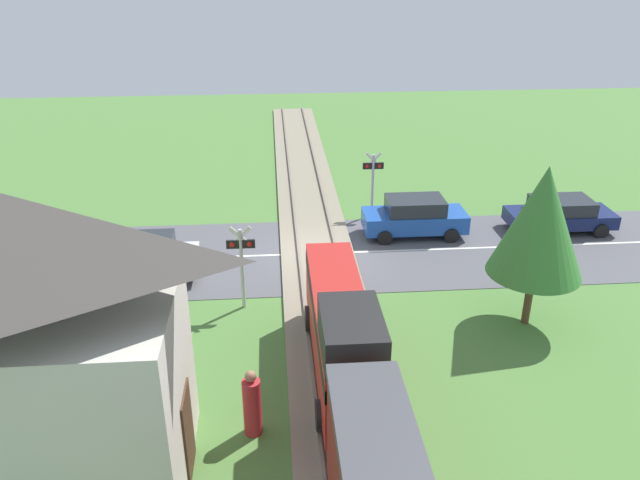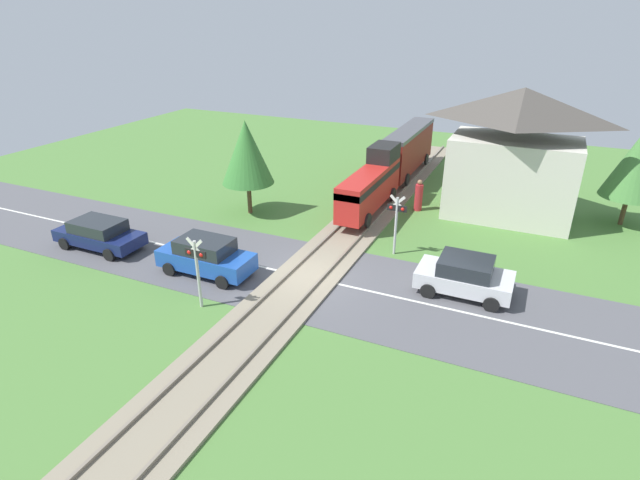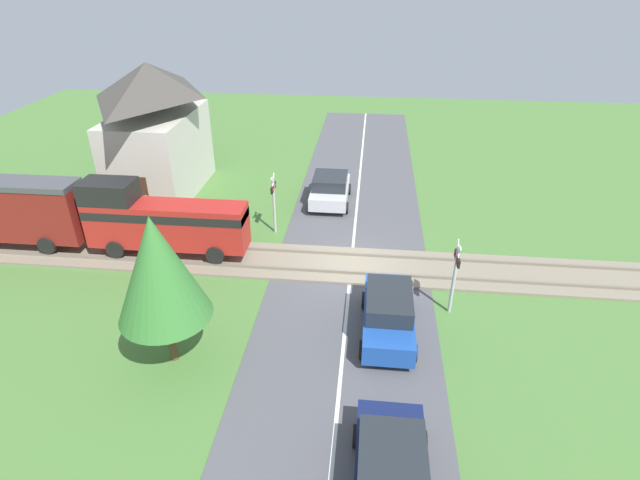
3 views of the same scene
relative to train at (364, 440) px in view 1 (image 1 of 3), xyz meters
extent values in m
plane|color=#4C7A38|center=(0.00, -12.12, -1.87)|extent=(60.00, 60.00, 0.00)
cube|color=#515156|center=(0.00, -12.12, -1.86)|extent=(48.00, 6.40, 0.02)
cube|color=silver|center=(0.00, -12.12, -1.84)|extent=(48.00, 0.12, 0.00)
cube|color=gray|center=(0.00, -12.12, -1.81)|extent=(2.80, 48.00, 0.12)
cube|color=slate|center=(-0.72, -12.12, -1.69)|extent=(0.10, 48.00, 0.12)
cube|color=slate|center=(0.72, -12.12, -1.69)|extent=(0.10, 48.00, 0.12)
cube|color=red|center=(0.00, -4.38, -0.30)|extent=(1.35, 6.73, 1.90)
cube|color=black|center=(0.00, -4.38, 0.23)|extent=(1.37, 6.73, 0.36)
cube|color=black|center=(0.00, -2.10, 1.10)|extent=(1.35, 2.15, 0.90)
cylinder|color=black|center=(-0.72, -6.54, -1.25)|extent=(0.14, 0.76, 0.76)
cylinder|color=black|center=(0.72, -6.54, -1.25)|extent=(0.14, 0.76, 0.76)
cylinder|color=black|center=(-0.72, -2.23, -1.25)|extent=(0.14, 0.76, 0.76)
cylinder|color=black|center=(0.72, -2.23, -1.25)|extent=(0.14, 0.76, 0.76)
cube|color=#1E4CA8|center=(-4.07, -13.56, -1.20)|extent=(4.14, 1.65, 0.72)
cube|color=#23282D|center=(-4.07, -13.56, -0.55)|extent=(2.28, 1.51, 0.59)
cylinder|color=black|center=(-2.72, -12.74, -1.57)|extent=(0.60, 0.18, 0.60)
cylinder|color=black|center=(-2.72, -14.38, -1.57)|extent=(0.60, 0.18, 0.60)
cylinder|color=black|center=(-5.41, -12.74, -1.57)|extent=(0.60, 0.18, 0.60)
cylinder|color=black|center=(-5.41, -14.38, -1.57)|extent=(0.60, 0.18, 0.60)
cube|color=silver|center=(6.22, -10.68, -1.24)|extent=(3.68, 1.87, 0.64)
cube|color=#23282D|center=(6.22, -10.68, -0.63)|extent=(2.03, 1.72, 0.58)
cylinder|color=black|center=(5.02, -11.62, -1.57)|extent=(0.60, 0.18, 0.60)
cylinder|color=black|center=(5.02, -9.75, -1.57)|extent=(0.60, 0.18, 0.60)
cylinder|color=black|center=(7.41, -11.62, -1.57)|extent=(0.60, 0.18, 0.60)
cylinder|color=black|center=(7.41, -9.75, -1.57)|extent=(0.60, 0.18, 0.60)
cube|color=#141E4C|center=(-10.19, -13.56, -1.29)|extent=(4.31, 1.73, 0.56)
cube|color=#23282D|center=(-10.19, -13.56, -0.74)|extent=(2.37, 1.59, 0.54)
cylinder|color=black|center=(-8.78, -12.70, -1.57)|extent=(0.60, 0.18, 0.60)
cylinder|color=black|center=(-8.78, -14.42, -1.57)|extent=(0.60, 0.18, 0.60)
cylinder|color=black|center=(-11.59, -12.70, -1.57)|extent=(0.60, 0.18, 0.60)
cylinder|color=black|center=(-11.59, -14.42, -1.57)|extent=(0.60, 0.18, 0.60)
cylinder|color=#B7B7B7|center=(-2.68, -15.84, -0.48)|extent=(0.12, 0.12, 2.77)
cube|color=black|center=(-2.68, -15.84, 0.41)|extent=(0.90, 0.08, 0.28)
sphere|color=red|center=(-2.95, -15.84, 0.41)|extent=(0.18, 0.18, 0.18)
sphere|color=red|center=(-2.41, -15.84, 0.41)|extent=(0.18, 0.18, 0.18)
cube|color=silver|center=(-2.68, -15.84, 0.65)|extent=(0.72, 0.04, 0.72)
cube|color=silver|center=(-2.68, -15.84, 0.65)|extent=(0.72, 0.04, 0.72)
cylinder|color=#B7B7B7|center=(2.68, -8.40, -0.48)|extent=(0.12, 0.12, 2.77)
cube|color=black|center=(2.68, -8.40, 0.41)|extent=(0.90, 0.08, 0.28)
sphere|color=red|center=(2.95, -8.40, 0.41)|extent=(0.18, 0.18, 0.18)
sphere|color=red|center=(2.41, -8.40, 0.41)|extent=(0.18, 0.18, 0.18)
cube|color=silver|center=(2.68, -8.40, 0.65)|extent=(0.72, 0.04, 0.72)
cube|color=silver|center=(2.68, -8.40, 0.65)|extent=(0.72, 0.04, 0.72)
cube|color=beige|center=(6.86, -1.42, 0.29)|extent=(6.40, 3.80, 4.31)
cube|color=#472D1E|center=(3.64, -1.42, -0.82)|extent=(0.06, 1.10, 2.10)
cylinder|color=#B2282D|center=(2.28, -2.48, -1.11)|extent=(0.44, 0.44, 1.51)
sphere|color=#936B4C|center=(2.28, -2.48, -0.22)|extent=(0.28, 0.28, 0.28)
cylinder|color=brown|center=(-6.13, -6.75, -0.99)|extent=(0.24, 0.24, 1.76)
cone|color=#387A33|center=(-6.13, -6.75, 1.58)|extent=(2.81, 2.81, 3.38)
camera|label=1|loc=(1.62, 9.36, 8.71)|focal=35.00mm
camera|label=2|loc=(8.16, -28.74, 8.47)|focal=28.00mm
camera|label=3|loc=(-17.72, -12.69, 9.35)|focal=28.00mm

